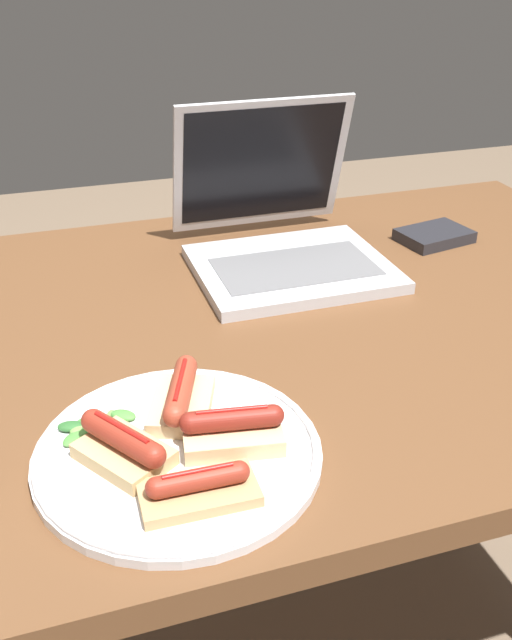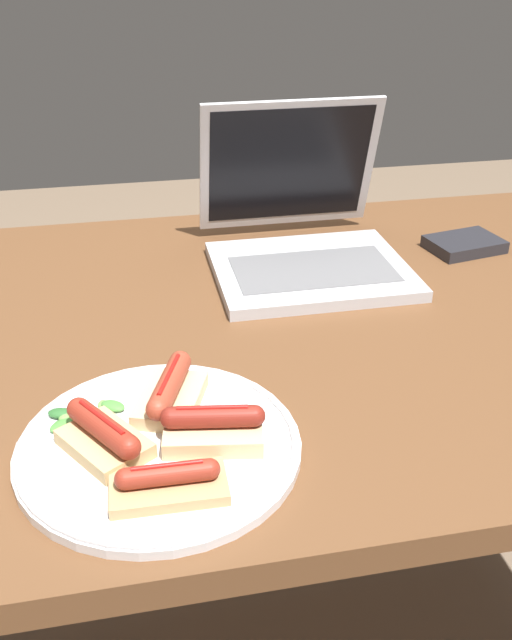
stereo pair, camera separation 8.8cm
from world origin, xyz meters
TOP-DOWN VIEW (x-y plane):
  - desk at (0.00, 0.00)m, footprint 1.47×0.87m
  - laptop at (0.14, 0.17)m, footprint 0.30×0.32m
  - plate at (-0.13, -0.26)m, footprint 0.30×0.30m
  - sausage_toast_left at (-0.11, -0.20)m, footprint 0.10×0.12m
  - sausage_toast_middle at (-0.07, -0.27)m, footprint 0.11×0.08m
  - sausage_toast_right at (-0.18, -0.26)m, footprint 0.10×0.11m
  - sausage_toast_extra at (-0.12, -0.34)m, footprint 0.11×0.06m
  - salad_pile at (-0.21, -0.20)m, footprint 0.09×0.06m
  - external_drive at (0.43, 0.17)m, footprint 0.13×0.11m

SIDE VIEW (x-z plane):
  - desk at x=0.00m, z-range 0.30..1.05m
  - plate at x=-0.13m, z-range 0.75..0.77m
  - external_drive at x=0.43m, z-range 0.75..0.77m
  - salad_pile at x=-0.21m, z-range 0.76..0.77m
  - sausage_toast_extra at x=-0.12m, z-range 0.76..0.79m
  - sausage_toast_middle at x=-0.07m, z-range 0.76..0.80m
  - sausage_toast_right at x=-0.18m, z-range 0.76..0.80m
  - sausage_toast_left at x=-0.11m, z-range 0.76..0.80m
  - laptop at x=0.14m, z-range 0.67..0.92m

